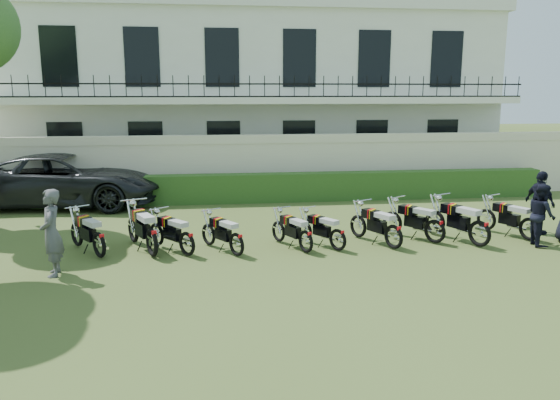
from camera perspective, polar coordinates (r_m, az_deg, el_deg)
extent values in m
plane|color=#3E4D1E|center=(12.42, 2.33, -6.75)|extent=(100.00, 100.00, 0.00)
cube|color=beige|center=(19.94, -1.39, 3.11)|extent=(30.00, 0.30, 2.00)
cube|color=beige|center=(19.81, -1.41, 6.40)|extent=(30.00, 0.35, 0.30)
cube|color=#254719|center=(19.36, 1.80, 1.36)|extent=(18.00, 0.60, 1.00)
cube|color=white|center=(25.72, -2.78, 10.54)|extent=(20.00, 8.00, 7.00)
cube|color=white|center=(25.93, -2.86, 18.74)|extent=(20.40, 8.40, 0.40)
cube|color=white|center=(21.04, -1.79, 10.37)|extent=(20.00, 1.40, 0.25)
cube|color=black|center=(20.39, -1.62, 12.03)|extent=(20.00, 0.05, 0.05)
cube|color=black|center=(20.39, -1.62, 10.76)|extent=(20.00, 0.05, 0.05)
cube|color=black|center=(22.47, -21.41, 4.80)|extent=(1.30, 0.12, 2.20)
cube|color=black|center=(22.40, -22.07, 13.73)|extent=(1.30, 0.12, 2.20)
cube|color=black|center=(21.93, -13.77, 5.11)|extent=(1.30, 0.12, 2.20)
cube|color=black|center=(21.85, -14.22, 14.27)|extent=(1.30, 0.12, 2.20)
cube|color=black|center=(21.78, -5.88, 5.34)|extent=(1.30, 0.12, 2.20)
cube|color=black|center=(21.70, -6.07, 14.57)|extent=(1.30, 0.12, 2.20)
cube|color=black|center=(22.05, 1.97, 5.47)|extent=(1.30, 0.12, 2.20)
cube|color=black|center=(21.97, 2.03, 14.58)|extent=(1.30, 0.12, 2.20)
cube|color=black|center=(22.71, 9.50, 5.49)|extent=(1.30, 0.12, 2.20)
cube|color=black|center=(22.64, 9.80, 14.33)|extent=(1.30, 0.12, 2.20)
cube|color=black|center=(23.74, 16.49, 5.43)|extent=(1.30, 0.12, 2.20)
cube|color=black|center=(23.67, 16.98, 13.88)|extent=(1.30, 0.12, 2.20)
torus|color=black|center=(12.83, -17.17, -5.24)|extent=(0.43, 0.56, 0.62)
torus|color=black|center=(14.00, -19.45, -4.01)|extent=(0.43, 0.56, 0.62)
cube|color=black|center=(13.33, -18.31, -4.02)|extent=(0.47, 0.56, 0.30)
cube|color=black|center=(13.47, -18.78, -2.69)|extent=(0.48, 0.52, 0.22)
cube|color=#BA0B12|center=(13.47, -18.79, -2.65)|extent=(0.22, 0.27, 0.23)
cube|color=yellow|center=(13.41, -18.68, -2.70)|extent=(0.20, 0.25, 0.23)
cube|color=#AAAAAA|center=(13.01, -17.91, -2.94)|extent=(0.52, 0.59, 0.12)
cylinder|color=silver|center=(13.70, -19.40, -1.21)|extent=(0.51, 0.37, 0.03)
torus|color=black|center=(12.50, -12.15, -5.27)|extent=(0.38, 0.66, 0.68)
torus|color=black|center=(13.83, -14.19, -3.75)|extent=(0.38, 0.66, 0.68)
cube|color=black|center=(13.06, -13.18, -3.82)|extent=(0.44, 0.64, 0.34)
cube|color=black|center=(13.23, -13.59, -2.30)|extent=(0.47, 0.58, 0.25)
cube|color=#BA0B12|center=(13.23, -13.60, -2.26)|extent=(0.28, 0.28, 0.26)
cube|color=yellow|center=(13.16, -13.51, -2.32)|extent=(0.25, 0.25, 0.26)
cube|color=#AAAAAA|center=(12.70, -12.81, -2.63)|extent=(0.50, 0.67, 0.13)
cylinder|color=silver|center=(13.49, -14.14, -0.61)|extent=(0.62, 0.31, 0.03)
torus|color=black|center=(12.59, -7.98, -5.22)|extent=(0.44, 0.51, 0.59)
torus|color=black|center=(13.56, -11.28, -4.13)|extent=(0.44, 0.51, 0.59)
cube|color=black|center=(13.00, -9.59, -4.09)|extent=(0.47, 0.52, 0.29)
cube|color=black|center=(13.10, -10.21, -2.81)|extent=(0.47, 0.49, 0.21)
cube|color=#BA0B12|center=(13.10, -10.21, -2.77)|extent=(0.20, 0.26, 0.22)
cube|color=yellow|center=(13.05, -10.06, -2.81)|extent=(0.17, 0.25, 0.22)
cube|color=#AAAAAA|center=(12.72, -8.93, -3.02)|extent=(0.51, 0.55, 0.12)
cylinder|color=silver|center=(13.28, -11.04, -1.38)|extent=(0.46, 0.39, 0.03)
torus|color=black|center=(12.46, -2.94, -5.35)|extent=(0.38, 0.52, 0.56)
torus|color=black|center=(13.40, -6.06, -4.21)|extent=(0.38, 0.52, 0.56)
cube|color=black|center=(12.85, -4.45, -4.22)|extent=(0.42, 0.51, 0.28)
cube|color=black|center=(12.96, -5.02, -2.96)|extent=(0.43, 0.48, 0.20)
cube|color=#BA0B12|center=(12.95, -5.02, -2.92)|extent=(0.21, 0.24, 0.21)
cube|color=yellow|center=(12.91, -4.88, -2.97)|extent=(0.19, 0.23, 0.21)
cube|color=#AAAAAA|center=(12.58, -3.80, -3.20)|extent=(0.46, 0.54, 0.11)
cylinder|color=silver|center=(13.13, -5.78, -1.55)|extent=(0.48, 0.33, 0.03)
torus|color=black|center=(12.72, 4.30, -5.05)|extent=(0.32, 0.53, 0.55)
torus|color=black|center=(13.63, 1.23, -3.91)|extent=(0.32, 0.53, 0.55)
cube|color=black|center=(13.10, 2.83, -3.93)|extent=(0.37, 0.52, 0.27)
cube|color=black|center=(13.20, 2.30, -2.72)|extent=(0.39, 0.47, 0.20)
cube|color=#BA0B12|center=(13.20, 2.30, -2.68)|extent=(0.22, 0.23, 0.21)
cube|color=yellow|center=(13.15, 2.44, -2.73)|extent=(0.20, 0.21, 0.21)
cube|color=#AAAAAA|center=(12.84, 3.50, -2.96)|extent=(0.42, 0.54, 0.11)
cylinder|color=silver|center=(13.36, 1.58, -1.35)|extent=(0.49, 0.27, 0.03)
torus|color=black|center=(13.03, 7.95, -4.75)|extent=(0.38, 0.49, 0.54)
torus|color=black|center=(13.77, 4.25, -3.79)|extent=(0.38, 0.49, 0.54)
cube|color=black|center=(13.33, 6.20, -3.75)|extent=(0.41, 0.49, 0.27)
cube|color=black|center=(13.40, 5.57, -2.59)|extent=(0.42, 0.46, 0.20)
cube|color=#BA0B12|center=(13.40, 5.57, -2.56)|extent=(0.20, 0.24, 0.20)
cube|color=yellow|center=(13.36, 5.74, -2.60)|extent=(0.17, 0.22, 0.20)
cube|color=#AAAAAA|center=(13.11, 7.01, -2.78)|extent=(0.46, 0.52, 0.11)
cylinder|color=silver|center=(13.53, 4.70, -1.29)|extent=(0.45, 0.33, 0.03)
torus|color=black|center=(13.31, 13.76, -4.48)|extent=(0.35, 0.59, 0.61)
torus|color=black|center=(14.18, 9.92, -3.34)|extent=(0.35, 0.59, 0.61)
cube|color=black|center=(13.67, 11.95, -3.33)|extent=(0.41, 0.57, 0.30)
cube|color=black|center=(13.76, 11.32, -2.05)|extent=(0.43, 0.52, 0.22)
cube|color=#BA0B12|center=(13.76, 11.32, -2.01)|extent=(0.24, 0.25, 0.23)
cube|color=yellow|center=(13.72, 11.49, -2.06)|extent=(0.22, 0.23, 0.23)
cube|color=#AAAAAA|center=(13.41, 12.82, -2.29)|extent=(0.46, 0.60, 0.12)
cylinder|color=silver|center=(13.92, 10.44, -0.60)|extent=(0.55, 0.29, 0.03)
torus|color=black|center=(14.18, 18.13, -3.74)|extent=(0.43, 0.55, 0.62)
torus|color=black|center=(14.84, 13.72, -2.84)|extent=(0.43, 0.55, 0.62)
cube|color=black|center=(14.43, 16.07, -2.73)|extent=(0.47, 0.56, 0.30)
cube|color=black|center=(14.49, 15.35, -1.53)|extent=(0.48, 0.52, 0.22)
cube|color=#BA0B12|center=(14.49, 15.35, -1.49)|extent=(0.22, 0.27, 0.23)
cube|color=yellow|center=(14.46, 15.56, -1.53)|extent=(0.20, 0.25, 0.23)
cube|color=#AAAAAA|center=(14.23, 17.08, -1.69)|extent=(0.52, 0.59, 0.12)
cylinder|color=silver|center=(14.60, 14.34, -0.17)|extent=(0.51, 0.38, 0.03)
torus|color=black|center=(14.10, 22.41, -4.01)|extent=(0.38, 0.65, 0.67)
torus|color=black|center=(14.92, 17.94, -2.88)|extent=(0.38, 0.65, 0.67)
cube|color=black|center=(14.43, 20.33, -2.84)|extent=(0.44, 0.63, 0.33)
cube|color=black|center=(14.51, 19.61, -1.52)|extent=(0.47, 0.57, 0.24)
cube|color=#BA0B12|center=(14.51, 19.62, -1.47)|extent=(0.27, 0.27, 0.25)
cube|color=yellow|center=(14.47, 19.82, -1.52)|extent=(0.25, 0.25, 0.25)
cube|color=#AAAAAA|center=(14.19, 21.37, -1.74)|extent=(0.50, 0.66, 0.13)
cylinder|color=silver|center=(14.66, 18.62, -0.01)|extent=(0.61, 0.32, 0.03)
torus|color=black|center=(15.30, 26.69, -3.33)|extent=(0.36, 0.58, 0.61)
torus|color=black|center=(15.94, 22.64, -2.44)|extent=(0.36, 0.58, 0.61)
cube|color=black|center=(15.55, 24.83, -2.38)|extent=(0.41, 0.57, 0.30)
cube|color=black|center=(15.61, 24.19, -1.26)|extent=(0.44, 0.52, 0.22)
cube|color=#BA0B12|center=(15.60, 24.19, -1.22)|extent=(0.24, 0.25, 0.23)
cube|color=yellow|center=(15.57, 24.38, -1.26)|extent=(0.22, 0.23, 0.23)
cube|color=#AAAAAA|center=(15.35, 25.78, -1.44)|extent=(0.46, 0.60, 0.12)
cylinder|color=silver|center=(15.71, 23.29, 0.01)|extent=(0.55, 0.30, 0.03)
imported|color=black|center=(19.87, -21.50, 1.96)|extent=(6.64, 3.55, 1.77)
imported|color=#57575C|center=(12.42, -22.77, -3.19)|extent=(0.56, 0.74, 1.86)
imported|color=black|center=(15.23, 25.65, -1.39)|extent=(0.72, 0.86, 1.59)
imported|color=black|center=(16.41, 25.52, -0.26)|extent=(0.59, 1.07, 1.74)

